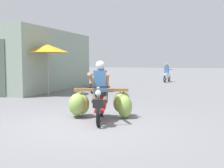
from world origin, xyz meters
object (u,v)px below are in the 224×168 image
at_px(motorbike_distant_ahead_left, 100,81).
at_px(motorbike_main_loaded, 97,101).
at_px(market_umbrella_near_shop, 48,49).
at_px(motorbike_distant_ahead_right, 167,75).

bearing_deg(motorbike_distant_ahead_left, motorbike_main_loaded, -70.32).
relative_size(motorbike_main_loaded, motorbike_distant_ahead_left, 1.23).
relative_size(motorbike_distant_ahead_left, market_umbrella_near_shop, 0.68).
bearing_deg(motorbike_distant_ahead_right, motorbike_distant_ahead_left, -106.30).
bearing_deg(motorbike_main_loaded, motorbike_distant_ahead_right, 89.13).
xyz_separation_m(motorbike_distant_ahead_left, motorbike_distant_ahead_right, (2.34, 8.00, 0.00)).
height_order(motorbike_main_loaded, motorbike_distant_ahead_left, motorbike_main_loaded).
bearing_deg(market_umbrella_near_shop, motorbike_distant_ahead_left, 43.57).
bearing_deg(motorbike_distant_ahead_left, motorbike_distant_ahead_right, 73.70).
distance_m(motorbike_main_loaded, motorbike_distant_ahead_left, 6.32).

